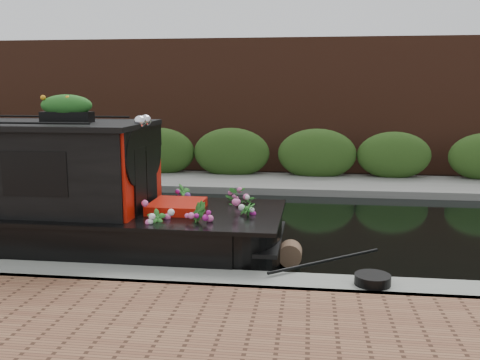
# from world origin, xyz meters

# --- Properties ---
(ground) EXTENTS (80.00, 80.00, 0.00)m
(ground) POSITION_xyz_m (0.00, 0.00, 0.00)
(ground) COLOR black
(ground) RESTS_ON ground
(near_bank_coping) EXTENTS (40.00, 0.60, 0.50)m
(near_bank_coping) POSITION_xyz_m (0.00, -3.30, 0.00)
(near_bank_coping) COLOR gray
(near_bank_coping) RESTS_ON ground
(far_bank_path) EXTENTS (40.00, 2.40, 0.34)m
(far_bank_path) POSITION_xyz_m (0.00, 4.20, 0.00)
(far_bank_path) COLOR slate
(far_bank_path) RESTS_ON ground
(far_hedge) EXTENTS (40.00, 1.10, 2.80)m
(far_hedge) POSITION_xyz_m (0.00, 5.10, 0.00)
(far_hedge) COLOR #2A4B19
(far_hedge) RESTS_ON ground
(far_brick_wall) EXTENTS (40.00, 1.00, 8.00)m
(far_brick_wall) POSITION_xyz_m (0.00, 7.20, 0.00)
(far_brick_wall) COLOR #522A1B
(far_brick_wall) RESTS_ON ground
(rope_fender) EXTENTS (0.34, 0.32, 0.34)m
(rope_fender) POSITION_xyz_m (1.95, -1.98, 0.17)
(rope_fender) COLOR brown
(rope_fender) RESTS_ON ground
(coiled_mooring_rope) EXTENTS (0.43, 0.43, 0.12)m
(coiled_mooring_rope) POSITION_xyz_m (2.98, -3.30, 0.31)
(coiled_mooring_rope) COLOR black
(coiled_mooring_rope) RESTS_ON near_bank_coping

